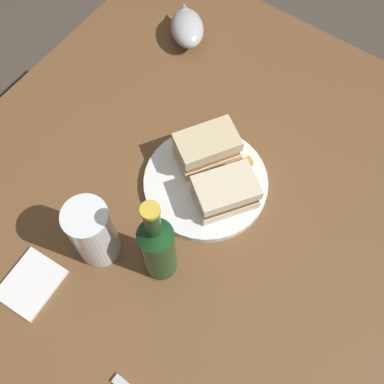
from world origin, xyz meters
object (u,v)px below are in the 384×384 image
at_px(sandwich_half_left, 225,192).
at_px(sandwich_half_right, 207,148).
at_px(pint_glass, 94,234).
at_px(napkin, 31,283).
at_px(cider_bottle, 157,247).
at_px(plate, 206,183).
at_px(gravy_boat, 187,28).

height_order(sandwich_half_left, sandwich_half_right, sandwich_half_right).
height_order(pint_glass, napkin, pint_glass).
xyz_separation_m(cider_bottle, napkin, (0.17, -0.17, -0.10)).
bearing_deg(plate, pint_glass, -20.96).
xyz_separation_m(sandwich_half_right, cider_bottle, (0.23, 0.06, 0.05)).
bearing_deg(cider_bottle, napkin, -45.48).
relative_size(plate, gravy_boat, 1.84).
distance_m(sandwich_half_left, cider_bottle, 0.18).
relative_size(sandwich_half_left, cider_bottle, 0.54).
xyz_separation_m(plate, sandwich_half_right, (-0.05, -0.03, 0.04)).
height_order(sandwich_half_right, cider_bottle, cider_bottle).
height_order(pint_glass, gravy_boat, pint_glass).
bearing_deg(gravy_boat, sandwich_half_left, 45.45).
bearing_deg(pint_glass, cider_bottle, 109.41).
bearing_deg(gravy_boat, cider_bottle, 30.68).
bearing_deg(sandwich_half_right, pint_glass, -11.76).
bearing_deg(cider_bottle, gravy_boat, -149.32).
height_order(plate, sandwich_half_left, sandwich_half_left).
relative_size(cider_bottle, napkin, 2.36).
distance_m(sandwich_half_left, pint_glass, 0.26).
bearing_deg(pint_glass, sandwich_half_left, 146.81).
bearing_deg(gravy_boat, sandwich_half_right, 42.57).
height_order(plate, gravy_boat, gravy_boat).
xyz_separation_m(sandwich_half_left, gravy_boat, (-0.31, -0.31, -0.01)).
relative_size(sandwich_half_right, gravy_boat, 1.04).
bearing_deg(cider_bottle, pint_glass, -70.59).
distance_m(plate, sandwich_half_left, 0.07).
xyz_separation_m(pint_glass, napkin, (0.13, -0.06, -0.07)).
distance_m(gravy_boat, cider_bottle, 0.56).
distance_m(pint_glass, napkin, 0.16).
bearing_deg(pint_glass, gravy_boat, -161.89).
relative_size(plate, sandwich_half_right, 1.77).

